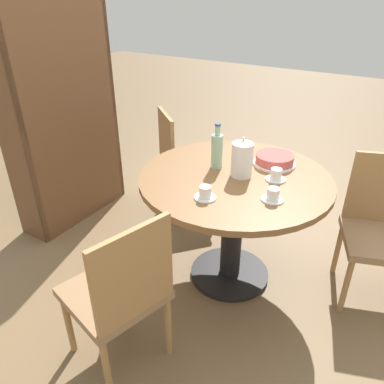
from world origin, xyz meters
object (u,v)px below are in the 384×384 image
at_px(bookshelf, 64,123).
at_px(cup_b, 205,193).
at_px(chair_c, 381,228).
at_px(cup_c, 273,195).
at_px(coffee_pot, 242,158).
at_px(chair_b, 120,292).
at_px(water_bottle, 217,150).
at_px(cup_a, 276,176).
at_px(chair_a, 183,162).
at_px(cake_main, 275,160).

xyz_separation_m(bookshelf, cup_b, (-0.35, -1.43, -0.02)).
distance_m(chair_c, cup_c, 0.78).
distance_m(bookshelf, coffee_pot, 1.48).
bearing_deg(bookshelf, chair_c, 97.91).
bearing_deg(chair_b, water_bottle, -165.92).
height_order(chair_c, water_bottle, water_bottle).
bearing_deg(cup_a, chair_b, 157.73).
bearing_deg(chair_a, cup_c, -173.54).
xyz_separation_m(chair_a, cup_b, (-0.84, -0.68, 0.31)).
bearing_deg(cup_a, bookshelf, 91.15).
relative_size(cup_b, cup_c, 1.00).
bearing_deg(cup_b, water_bottle, 19.45).
xyz_separation_m(water_bottle, cup_b, (-0.36, -0.13, -0.08)).
height_order(chair_b, cake_main, chair_b).
bearing_deg(cup_b, chair_c, -50.81).
bearing_deg(coffee_pot, cake_main, -23.87).
height_order(bookshelf, coffee_pot, bookshelf).
bearing_deg(cup_c, bookshelf, 83.71).
distance_m(chair_a, cup_b, 1.12).
distance_m(cup_b, cup_c, 0.35).
distance_m(chair_b, cup_b, 0.64).
height_order(chair_a, chair_b, same).
bearing_deg(chair_c, coffee_pot, -176.32).
bearing_deg(water_bottle, chair_b, 179.05).
xyz_separation_m(chair_c, bookshelf, (-0.31, 2.25, 0.33)).
height_order(water_bottle, cup_c, water_bottle).
bearing_deg(bookshelf, water_bottle, 90.24).
distance_m(water_bottle, cup_b, 0.39).
bearing_deg(cake_main, water_bottle, 128.19).
height_order(bookshelf, cake_main, bookshelf).
bearing_deg(cup_c, chair_c, -45.52).
xyz_separation_m(bookshelf, cup_c, (-0.19, -1.74, -0.02)).
bearing_deg(cup_b, coffee_pot, -7.94).
xyz_separation_m(chair_a, cup_a, (-0.45, -0.91, 0.31)).
bearing_deg(bookshelf, cup_c, 83.71).
bearing_deg(water_bottle, chair_a, 49.02).
bearing_deg(coffee_pot, water_bottle, 82.18).
bearing_deg(chair_a, chair_c, -145.55).
bearing_deg(water_bottle, chair_c, -71.99).
relative_size(chair_a, chair_c, 1.00).
xyz_separation_m(coffee_pot, cup_b, (-0.34, 0.05, -0.08)).
bearing_deg(chair_c, chair_b, -148.08).
distance_m(coffee_pot, water_bottle, 0.18).
bearing_deg(water_bottle, bookshelf, 90.24).
xyz_separation_m(coffee_pot, cup_c, (-0.17, -0.26, -0.08)).
relative_size(water_bottle, cup_a, 2.38).
bearing_deg(chair_a, coffee_pot, -173.78).
height_order(chair_b, coffee_pot, coffee_pot).
height_order(chair_a, water_bottle, water_bottle).
relative_size(chair_a, cup_c, 7.58).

